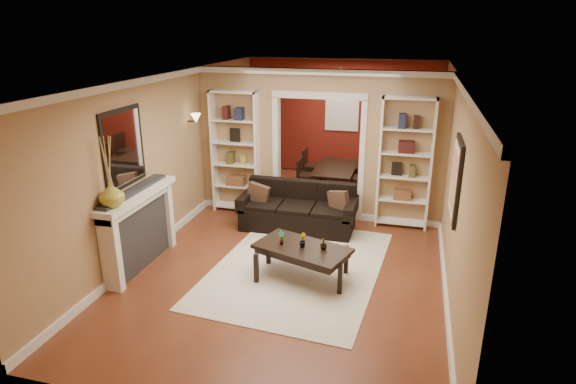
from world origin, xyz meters
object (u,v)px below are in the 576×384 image
(coffee_table, at_px, (302,262))
(dining_table, at_px, (337,179))
(sofa, at_px, (298,207))
(bookshelf_left, at_px, (236,153))
(fireplace, at_px, (141,230))
(bookshelf_right, at_px, (405,164))

(coffee_table, relative_size, dining_table, 0.86)
(coffee_table, xyz_separation_m, dining_table, (-0.15, 3.92, 0.02))
(sofa, xyz_separation_m, bookshelf_left, (-1.35, 0.58, 0.75))
(coffee_table, xyz_separation_m, bookshelf_left, (-1.83, 2.29, 0.91))
(bookshelf_left, distance_m, fireplace, 2.65)
(coffee_table, distance_m, bookshelf_left, 3.07)
(coffee_table, relative_size, fireplace, 0.76)
(bookshelf_left, xyz_separation_m, dining_table, (1.67, 1.63, -0.89))
(coffee_table, xyz_separation_m, fireplace, (-2.37, -0.24, 0.34))
(sofa, xyz_separation_m, fireplace, (-1.89, -1.95, 0.18))
(coffee_table, height_order, dining_table, dining_table)
(bookshelf_right, bearing_deg, bookshelf_left, 180.00)
(fireplace, bearing_deg, bookshelf_left, 77.95)
(coffee_table, relative_size, bookshelf_right, 0.56)
(coffee_table, bearing_deg, fireplace, -155.81)
(bookshelf_right, height_order, dining_table, bookshelf_right)
(sofa, bearing_deg, dining_table, 81.55)
(bookshelf_left, height_order, fireplace, bookshelf_left)
(bookshelf_left, relative_size, bookshelf_right, 1.00)
(bookshelf_left, distance_m, dining_table, 2.50)
(bookshelf_right, bearing_deg, fireplace, -145.20)
(coffee_table, height_order, bookshelf_right, bookshelf_right)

